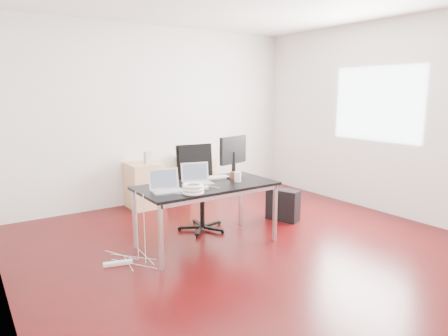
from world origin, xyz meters
TOP-DOWN VIEW (x-y plane):
  - room_shell at (0.04, 0.00)m, footprint 5.00×5.00m
  - desk at (-0.38, 0.35)m, footprint 1.60×0.80m
  - office_chair at (-0.15, 0.90)m, footprint 0.54×0.56m
  - filing_cabinet_left at (-0.36, 2.23)m, footprint 0.50×0.50m
  - filing_cabinet_right at (0.56, 2.23)m, footprint 0.50×0.50m
  - pc_tower at (0.99, 0.53)m, footprint 0.35×0.49m
  - wastebasket at (-0.02, 2.25)m, footprint 0.26×0.26m
  - power_strip at (-1.46, 0.38)m, footprint 0.31×0.13m
  - laptop_left at (-0.91, 0.31)m, footprint 0.36×0.30m
  - laptop_right at (-0.44, 0.46)m, footprint 0.38×0.33m
  - monitor at (0.12, 0.52)m, footprint 0.45×0.26m
  - keyboard at (-0.18, 0.58)m, footprint 0.46×0.22m
  - cup_white at (-0.00, 0.26)m, footprint 0.10×0.10m
  - cup_brown at (0.01, 0.36)m, footprint 0.08×0.08m
  - cable_coil at (-0.72, 0.06)m, footprint 0.24×0.24m
  - power_adapter at (-0.51, 0.17)m, footprint 0.09×0.09m
  - speaker at (-0.31, 2.19)m, footprint 0.10×0.09m
  - navy_garment at (0.54, 2.23)m, footprint 0.34×0.29m

SIDE VIEW (x-z plane):
  - power_strip at x=-1.46m, z-range 0.00..0.04m
  - wastebasket at x=-0.02m, z-range 0.00..0.28m
  - pc_tower at x=0.99m, z-range 0.00..0.44m
  - filing_cabinet_left at x=-0.36m, z-range 0.00..0.70m
  - filing_cabinet_right at x=0.56m, z-range 0.00..0.70m
  - office_chair at x=-0.15m, z-range 0.06..1.15m
  - desk at x=-0.38m, z-range 0.31..1.04m
  - keyboard at x=-0.18m, z-range 0.73..0.75m
  - power_adapter at x=-0.51m, z-range 0.73..0.76m
  - navy_garment at x=0.54m, z-range 0.70..0.79m
  - cup_brown at x=0.01m, z-range 0.73..0.83m
  - cable_coil at x=-0.72m, z-range 0.73..0.84m
  - laptop_left at x=-0.91m, z-range 0.67..0.90m
  - laptop_right at x=-0.44m, z-range 0.67..0.90m
  - speaker at x=-0.31m, z-range 0.70..0.88m
  - cup_white at x=0.00m, z-range 0.73..0.85m
  - monitor at x=0.12m, z-range 0.76..1.27m
  - room_shell at x=0.04m, z-range -1.10..3.90m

